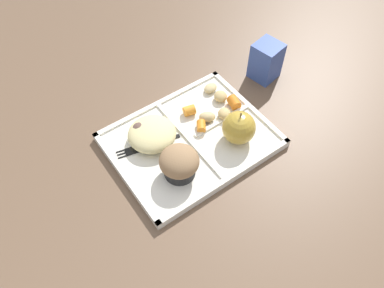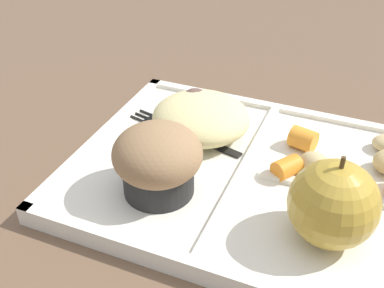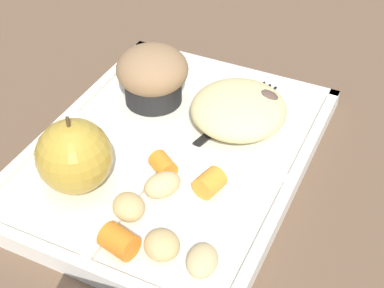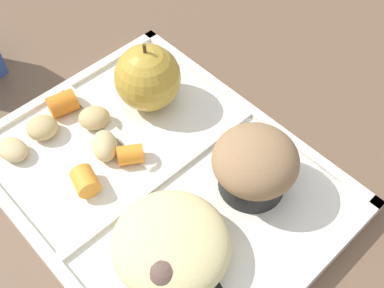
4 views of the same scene
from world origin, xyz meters
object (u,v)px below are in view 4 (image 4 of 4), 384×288
(bran_muffin, at_px, (255,165))
(plastic_fork, at_px, (197,267))
(lunch_tray, at_px, (160,179))
(green_apple, at_px, (148,78))

(bran_muffin, relative_size, plastic_fork, 0.57)
(lunch_tray, distance_m, bran_muffin, 0.10)
(green_apple, distance_m, bran_muffin, 0.15)
(bran_muffin, height_order, plastic_fork, bran_muffin)
(bran_muffin, bearing_deg, green_apple, 180.00)
(lunch_tray, height_order, bran_muffin, bran_muffin)
(lunch_tray, height_order, green_apple, green_apple)
(lunch_tray, xyz_separation_m, plastic_fork, (0.09, -0.04, 0.01))
(lunch_tray, distance_m, plastic_fork, 0.10)
(lunch_tray, relative_size, green_apple, 4.18)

